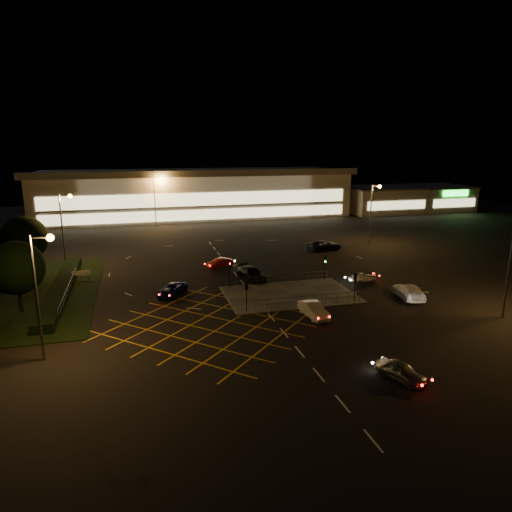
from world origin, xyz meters
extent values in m
plane|color=black|center=(0.00, 0.00, 0.00)|extent=(180.00, 180.00, 0.00)
cube|color=#4C4944|center=(2.00, -2.00, 0.06)|extent=(14.00, 9.00, 0.12)
cube|color=black|center=(-28.00, 6.00, 0.04)|extent=(18.00, 30.00, 0.08)
cube|color=black|center=(-23.00, 6.00, 0.50)|extent=(2.00, 26.00, 1.00)
cube|color=beige|center=(0.00, 62.00, 5.00)|extent=(70.00, 25.00, 10.00)
cube|color=slate|center=(0.00, 62.00, 10.20)|extent=(72.00, 26.50, 0.60)
cube|color=#FFEAA5|center=(0.00, 49.45, 5.00)|extent=(66.00, 0.20, 3.00)
cube|color=#FFEAA5|center=(0.00, 49.45, 1.80)|extent=(66.00, 0.20, 2.20)
cube|color=beige|center=(46.00, 54.00, 3.00)|extent=(18.00, 14.00, 6.00)
cube|color=slate|center=(46.00, 54.00, 6.15)|extent=(18.80, 14.80, 0.40)
cube|color=#FFEAA5|center=(46.00, 46.95, 2.60)|extent=(15.30, 0.20, 2.00)
cube|color=beige|center=(62.00, 54.00, 3.00)|extent=(14.00, 14.00, 6.00)
cube|color=slate|center=(62.00, 54.00, 6.15)|extent=(14.80, 14.80, 0.40)
cube|color=#FFEAA5|center=(62.00, 46.95, 2.60)|extent=(11.90, 0.20, 2.00)
cube|color=#19E533|center=(62.00, 46.85, 5.00)|extent=(7.00, 0.30, 1.40)
cylinder|color=slate|center=(-22.00, -12.00, 5.00)|extent=(0.20, 0.20, 10.00)
cylinder|color=slate|center=(-21.30, -12.00, 9.80)|extent=(1.40, 0.12, 0.12)
sphere|color=orange|center=(-20.60, -12.00, 9.75)|extent=(0.56, 0.56, 0.56)
cylinder|color=slate|center=(20.00, -14.00, 5.00)|extent=(0.20, 0.20, 10.00)
cylinder|color=slate|center=(-24.00, 18.00, 5.00)|extent=(0.20, 0.20, 10.00)
cylinder|color=slate|center=(-23.30, 18.00, 9.80)|extent=(1.40, 0.12, 0.12)
sphere|color=orange|center=(-22.60, 18.00, 9.75)|extent=(0.56, 0.56, 0.56)
cylinder|color=slate|center=(24.00, 20.00, 5.00)|extent=(0.20, 0.20, 10.00)
cylinder|color=slate|center=(24.70, 20.00, 9.80)|extent=(1.40, 0.12, 0.12)
sphere|color=orange|center=(25.40, 20.00, 9.75)|extent=(0.56, 0.56, 0.56)
cylinder|color=slate|center=(-10.00, 48.00, 5.00)|extent=(0.20, 0.20, 10.00)
cylinder|color=slate|center=(-9.30, 48.00, 9.80)|extent=(1.40, 0.12, 0.12)
sphere|color=orange|center=(-8.60, 48.00, 9.75)|extent=(0.56, 0.56, 0.56)
cylinder|color=slate|center=(30.00, 50.00, 5.00)|extent=(0.20, 0.20, 10.00)
cylinder|color=slate|center=(30.70, 50.00, 9.80)|extent=(1.40, 0.12, 0.12)
sphere|color=orange|center=(31.40, 50.00, 9.75)|extent=(0.56, 0.56, 0.56)
cylinder|color=black|center=(-4.00, -6.00, 1.62)|extent=(0.10, 0.10, 3.00)
cube|color=black|center=(-4.00, -6.00, 2.82)|extent=(0.28, 0.18, 0.90)
sphere|color=#19FF33|center=(-4.00, -5.87, 2.82)|extent=(0.16, 0.16, 0.16)
cylinder|color=black|center=(8.00, -6.00, 1.62)|extent=(0.10, 0.10, 3.00)
cube|color=black|center=(8.00, -6.00, 2.82)|extent=(0.28, 0.18, 0.90)
sphere|color=#19FF33|center=(8.00, -5.87, 2.82)|extent=(0.16, 0.16, 0.16)
cylinder|color=black|center=(-4.00, 2.00, 1.62)|extent=(0.10, 0.10, 3.00)
cube|color=black|center=(-4.00, 2.00, 2.82)|extent=(0.28, 0.18, 0.90)
sphere|color=#FF0C0C|center=(-4.00, 1.87, 2.82)|extent=(0.16, 0.16, 0.16)
cylinder|color=black|center=(8.00, 2.00, 1.62)|extent=(0.10, 0.10, 3.00)
cube|color=black|center=(8.00, 2.00, 2.82)|extent=(0.28, 0.18, 0.90)
sphere|color=#19FF33|center=(8.00, 1.87, 2.82)|extent=(0.16, 0.16, 0.16)
cylinder|color=black|center=(-28.00, 14.00, 1.44)|extent=(0.36, 0.36, 2.88)
sphere|color=black|center=(-28.00, 14.00, 4.96)|extent=(5.76, 5.76, 5.76)
cylinder|color=black|center=(-26.00, 0.00, 1.35)|extent=(0.36, 0.36, 2.70)
sphere|color=black|center=(-26.00, 0.00, 4.65)|extent=(5.40, 5.40, 5.40)
imported|color=#9FA2A5|center=(3.44, -22.20, 0.66)|extent=(2.85, 4.15, 1.31)
imported|color=white|center=(2.07, -9.00, 0.72)|extent=(1.89, 4.50, 1.45)
imported|color=#0C0D48|center=(-10.79, 1.39, 0.65)|extent=(4.15, 5.16, 1.31)
imported|color=black|center=(-0.63, 5.00, 0.77)|extent=(3.23, 5.65, 1.54)
imported|color=#B0B4B8|center=(12.38, 0.47, 0.61)|extent=(3.73, 1.88, 1.22)
imported|color=#9F1B0B|center=(-3.29, 11.97, 0.62)|extent=(3.97, 2.75, 1.24)
imported|color=black|center=(15.05, 18.04, 0.76)|extent=(5.82, 3.37, 1.52)
imported|color=silver|center=(14.34, -6.38, 0.79)|extent=(3.00, 5.71, 1.58)
camera|label=1|loc=(-14.48, -48.30, 16.50)|focal=32.00mm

